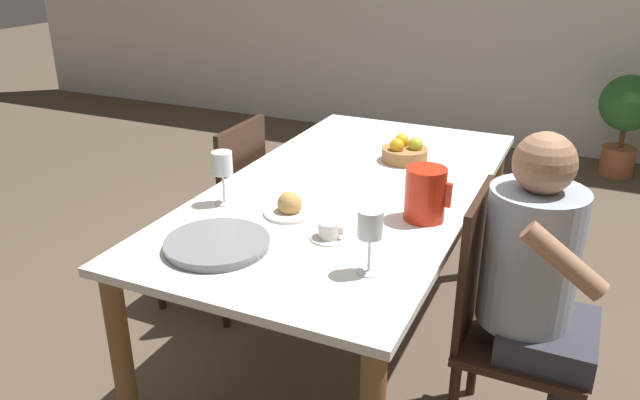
{
  "coord_description": "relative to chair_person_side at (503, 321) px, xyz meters",
  "views": [
    {
      "loc": [
        0.85,
        -2.15,
        1.69
      ],
      "look_at": [
        0.0,
        -0.29,
        0.82
      ],
      "focal_mm": 35.0,
      "sensor_mm": 36.0,
      "label": 1
    }
  ],
  "objects": [
    {
      "name": "fruit_bowl",
      "position": [
        -0.57,
        0.65,
        0.33
      ],
      "size": [
        0.2,
        0.2,
        0.11
      ],
      "color": "#9E6B3D",
      "rests_on": "dining_table"
    },
    {
      "name": "wine_glass_juice",
      "position": [
        -1.04,
        -0.09,
        0.43
      ],
      "size": [
        0.08,
        0.08,
        0.2
      ],
      "color": "white",
      "rests_on": "dining_table"
    },
    {
      "name": "serving_tray",
      "position": [
        -0.86,
        -0.4,
        0.3
      ],
      "size": [
        0.34,
        0.34,
        0.03
      ],
      "color": "gray",
      "rests_on": "dining_table"
    },
    {
      "name": "ground_plane",
      "position": [
        -0.68,
        0.27,
        -0.48
      ],
      "size": [
        20.0,
        20.0,
        0.0
      ],
      "primitive_type": "plane",
      "color": "brown"
    },
    {
      "name": "wine_glass_water",
      "position": [
        -0.37,
        -0.35,
        0.43
      ],
      "size": [
        0.08,
        0.08,
        0.2
      ],
      "color": "white",
      "rests_on": "dining_table"
    },
    {
      "name": "chair_person_side",
      "position": [
        0.0,
        0.0,
        0.0
      ],
      "size": [
        0.42,
        0.42,
        0.93
      ],
      "rotation": [
        0.0,
        0.0,
        -1.57
      ],
      "color": "#331E14",
      "rests_on": "ground_plane"
    },
    {
      "name": "person_seated",
      "position": [
        0.09,
        -0.02,
        0.2
      ],
      "size": [
        0.39,
        0.41,
        1.16
      ],
      "rotation": [
        0.0,
        0.0,
        -1.57
      ],
      "color": "#33333D",
      "rests_on": "ground_plane"
    },
    {
      "name": "potted_plant",
      "position": [
        0.37,
        3.12,
        0.0
      ],
      "size": [
        0.41,
        0.41,
        0.76
      ],
      "color": "#A8603D",
      "rests_on": "ground_plane"
    },
    {
      "name": "bread_plate",
      "position": [
        -0.77,
        -0.07,
        0.31
      ],
      "size": [
        0.19,
        0.19,
        0.09
      ],
      "color": "silver",
      "rests_on": "dining_table"
    },
    {
      "name": "teacup_near_person",
      "position": [
        -0.56,
        -0.19,
        0.31
      ],
      "size": [
        0.13,
        0.13,
        0.06
      ],
      "color": "silver",
      "rests_on": "dining_table"
    },
    {
      "name": "dining_table",
      "position": [
        -0.68,
        0.27,
        0.19
      ],
      "size": [
        0.99,
        1.92,
        0.77
      ],
      "color": "white",
      "rests_on": "ground_plane"
    },
    {
      "name": "red_pitcher",
      "position": [
        -0.32,
        0.09,
        0.38
      ],
      "size": [
        0.17,
        0.14,
        0.19
      ],
      "color": "red",
      "rests_on": "dining_table"
    },
    {
      "name": "chair_opposite",
      "position": [
        -1.35,
        0.36,
        0.0
      ],
      "size": [
        0.42,
        0.42,
        0.93
      ],
      "rotation": [
        0.0,
        0.0,
        1.57
      ],
      "color": "#331E14",
      "rests_on": "ground_plane"
    }
  ]
}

